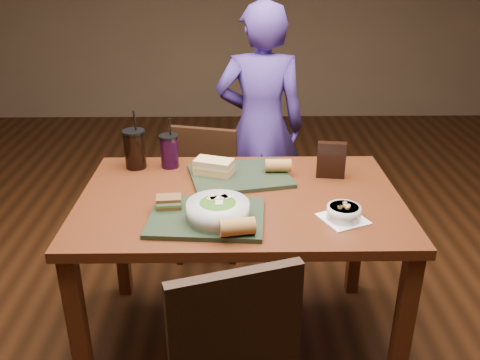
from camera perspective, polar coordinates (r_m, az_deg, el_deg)
name	(u,v)px	position (r m, az deg, el deg)	size (l,w,h in m)	color
ground	(240,339)	(2.49, 0.00, -17.46)	(6.00, 6.00, 0.00)	#381C0B
dining_table	(240,215)	(2.11, 0.00, -3.98)	(1.30, 0.85, 0.75)	#552611
chair_far	(205,186)	(2.84, -3.91, -0.66)	(0.44, 0.44, 0.83)	black
diner	(260,127)	(2.99, 2.32, 5.94)	(0.52, 0.34, 1.43)	#462F83
tray_near	(207,217)	(1.89, -3.77, -4.21)	(0.42, 0.32, 0.02)	black
tray_far	(240,176)	(2.22, -0.01, 0.46)	(0.42, 0.32, 0.02)	black
salad_bowl	(218,210)	(1.84, -2.50, -3.33)	(0.23, 0.23, 0.08)	silver
soup_bowl	(344,212)	(1.91, 11.57, -3.58)	(0.20, 0.20, 0.06)	white
sandwich_near	(169,202)	(1.95, -7.99, -2.45)	(0.10, 0.07, 0.04)	#593819
sandwich_far	(214,167)	(2.22, -2.95, 1.52)	(0.18, 0.14, 0.07)	tan
baguette_near	(237,227)	(1.74, -0.29, -5.26)	(0.06, 0.06, 0.12)	#AD7533
baguette_far	(278,165)	(2.24, 4.29, 1.64)	(0.06, 0.06, 0.11)	#AD7533
cup_cola	(135,149)	(2.35, -11.73, 3.44)	(0.10, 0.10, 0.27)	black
cup_berry	(169,151)	(2.34, -7.93, 3.25)	(0.09, 0.09, 0.24)	black
chip_bag	(331,160)	(2.24, 10.20, 2.22)	(0.12, 0.04, 0.16)	black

